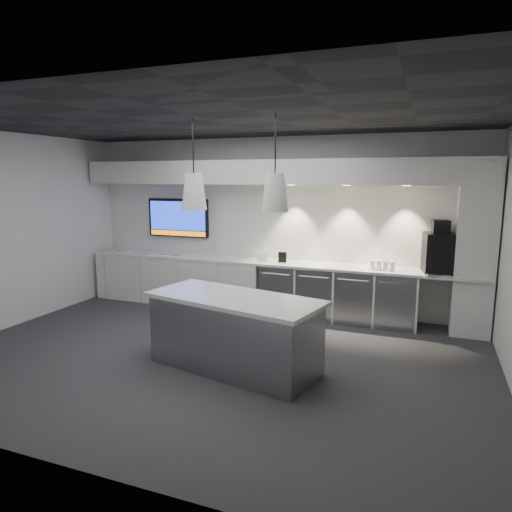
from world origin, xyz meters
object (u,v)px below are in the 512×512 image
at_px(island, 234,332).
at_px(coffee_machine, 439,251).
at_px(bin, 167,334).
at_px(wall_tv, 178,218).

distance_m(island, coffee_machine, 3.43).
xyz_separation_m(island, bin, (-1.06, 0.17, -0.21)).
relative_size(bin, coffee_machine, 0.63).
height_order(island, coffee_machine, coffee_machine).
relative_size(wall_tv, coffee_machine, 1.58).
bearing_deg(wall_tv, bin, -63.22).
height_order(bin, coffee_machine, coffee_machine).
bearing_deg(island, bin, -176.81).
height_order(wall_tv, coffee_machine, wall_tv).
bearing_deg(coffee_machine, wall_tv, 167.44).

